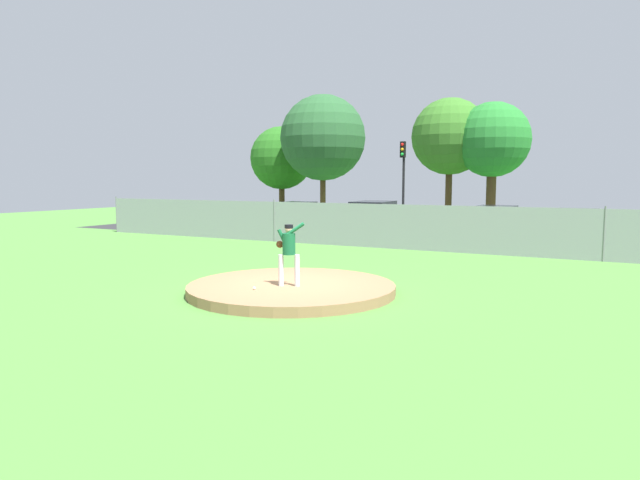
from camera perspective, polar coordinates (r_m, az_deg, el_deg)
The scene contains 16 objects.
ground_plane at distance 19.80m, azimuth 6.05°, elevation -2.31°, with size 80.00×80.00×0.00m, color #4C8438.
asphalt_strip at distance 27.80m, azimuth 12.62°, elevation 0.01°, with size 44.00×7.00×0.01m, color #2B2B2D.
pitchers_mound at distance 14.46m, azimuth -2.90°, elevation -4.93°, with size 5.31×5.31×0.24m, color #99704C.
pitcher_youth at distance 13.99m, azimuth -3.21°, elevation -0.83°, with size 0.82×0.32×1.62m.
baseball at distance 13.75m, azimuth -6.68°, elevation -4.87°, with size 0.07×0.07×0.07m, color white.
chainlink_fence at distance 23.42m, azimuth 9.74°, elevation 1.25°, with size 34.62×0.07×1.98m.
parked_car_white at distance 28.82m, azimuth 5.42°, elevation 2.06°, with size 2.19×4.90×1.81m.
parked_car_silver at distance 27.60m, azimuth 17.30°, elevation 1.52°, with size 1.92×4.52×1.68m.
parked_car_navy at distance 27.16m, azimuth 24.66°, elevation 1.08°, with size 2.09×4.48×1.61m.
parked_car_charcoal at distance 30.92m, azimuth -2.52°, elevation 2.25°, with size 1.93×4.41×1.68m.
traffic_cone_orange at distance 27.05m, azimuth 28.61°, elevation -0.21°, with size 0.40×0.40×0.55m.
traffic_light_near at distance 32.55m, azimuth 8.43°, elevation 7.03°, with size 0.28×0.46×5.05m.
tree_broad_right at distance 43.70m, azimuth -3.92°, elevation 8.29°, with size 4.81×4.81×6.97m.
tree_broad_left at distance 39.66m, azimuth 0.30°, elevation 10.32°, with size 5.94×5.94×8.77m.
tree_tall_centre at distance 35.28m, azimuth 13.04°, elevation 10.16°, with size 4.61×4.61×7.80m.
tree_bushy_near at distance 34.52m, azimuth 17.12°, elevation 9.64°, with size 4.34×4.34×7.38m.
Camera 1 is at (7.29, -12.17, 2.90)m, focal length 31.54 mm.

